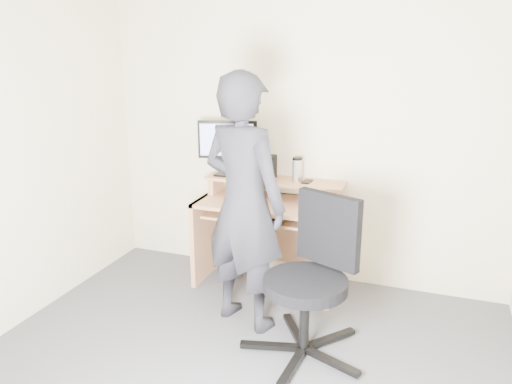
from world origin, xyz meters
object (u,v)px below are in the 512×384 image
Objects in this scene: monitor at (228,143)px; office_chair at (313,272)px; desk at (271,222)px; person at (244,203)px.

monitor is 1.53m from office_chair.
desk is 1.14× the size of office_chair.
desk is 0.81m from person.
person is at bearing -177.16° from office_chair.
office_chair is 0.70m from person.
monitor is (-0.42, 0.05, 0.65)m from desk.
desk is at bearing -70.73° from person.
person reaches higher than monitor.
desk is at bearing -22.34° from monitor.
monitor is at bearing 173.51° from desk.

